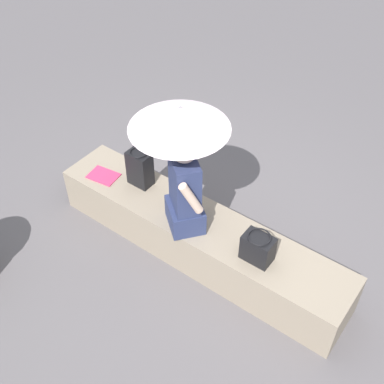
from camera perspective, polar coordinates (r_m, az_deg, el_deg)
ground_plane at (r=4.64m, az=0.72°, el=-7.01°), size 14.00×14.00×0.00m
stone_bench at (r=4.47m, az=0.75°, el=-5.17°), size 2.85×0.55×0.45m
person_seated at (r=4.00m, az=-0.83°, el=0.16°), size 0.49×0.45×0.90m
parasol at (r=3.70m, az=-1.48°, el=8.50°), size 0.79×0.79×1.14m
handbag_black at (r=3.96m, az=7.59°, el=-6.39°), size 0.25×0.19×0.26m
tote_bag_canvas at (r=4.56m, az=-6.02°, el=2.76°), size 0.22×0.17×0.37m
magazine at (r=4.80m, az=-10.17°, el=1.85°), size 0.31×0.24×0.01m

